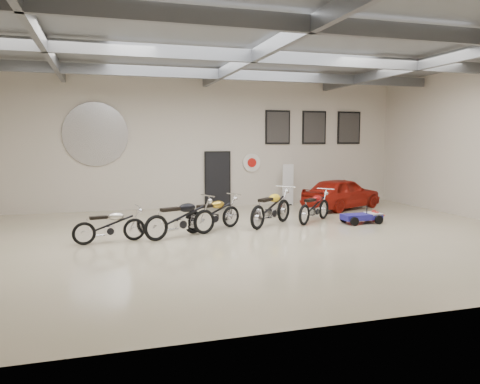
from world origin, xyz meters
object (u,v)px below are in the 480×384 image
object	(u,v)px
banner_stand	(288,184)
motorcycle_yellow	(271,207)
motorcycle_black	(181,217)
go_kart	(365,214)
motorcycle_gold	(213,213)
vintage_car	(342,193)
motorcycle_red	(314,206)
motorcycle_silver	(110,225)

from	to	relation	value
banner_stand	motorcycle_yellow	world-z (taller)	banner_stand
motorcycle_black	go_kart	size ratio (longest dim) A/B	1.38
motorcycle_gold	motorcycle_yellow	world-z (taller)	motorcycle_yellow
banner_stand	motorcycle_yellow	size ratio (longest dim) A/B	0.77
banner_stand	vintage_car	distance (m)	2.19
motorcycle_gold	motorcycle_red	bearing A→B (deg)	-19.38
banner_stand	motorcycle_gold	bearing A→B (deg)	-138.41
go_kart	vintage_car	bearing A→B (deg)	73.27
motorcycle_black	motorcycle_gold	world-z (taller)	motorcycle_black
go_kart	motorcycle_gold	bearing A→B (deg)	175.60
motorcycle_red	go_kart	distance (m)	1.59
motorcycle_yellow	motorcycle_red	world-z (taller)	motorcycle_yellow
banner_stand	motorcycle_black	xyz separation A→B (m)	(-5.12, -4.95, -0.30)
motorcycle_gold	motorcycle_black	bearing A→B (deg)	-171.65
motorcycle_black	motorcycle_yellow	size ratio (longest dim) A/B	0.95
motorcycle_silver	motorcycle_black	xyz separation A→B (m)	(1.85, 0.12, 0.09)
banner_stand	motorcycle_yellow	xyz separation A→B (m)	(-2.20, -4.01, -0.28)
banner_stand	go_kart	xyz separation A→B (m)	(0.77, -4.46, -0.58)
motorcycle_silver	vintage_car	size ratio (longest dim) A/B	0.52
motorcycle_yellow	vintage_car	bearing A→B (deg)	-5.85
motorcycle_yellow	go_kart	size ratio (longest dim) A/B	1.45
banner_stand	motorcycle_gold	size ratio (longest dim) A/B	0.87
motorcycle_silver	motorcycle_yellow	distance (m)	4.89
motorcycle_yellow	motorcycle_silver	bearing A→B (deg)	153.05
motorcycle_black	motorcycle_yellow	world-z (taller)	motorcycle_yellow
go_kart	motorcycle_yellow	bearing A→B (deg)	169.76
motorcycle_black	banner_stand	bearing A→B (deg)	22.68
banner_stand	motorcycle_red	bearing A→B (deg)	-104.34
vintage_car	motorcycle_silver	bearing A→B (deg)	88.81
motorcycle_black	go_kart	world-z (taller)	motorcycle_black
go_kart	motorcycle_silver	bearing A→B (deg)	-177.14
motorcycle_black	vintage_car	bearing A→B (deg)	5.91
motorcycle_silver	motorcycle_gold	distance (m)	3.02
motorcycle_silver	vintage_car	distance (m)	9.26
motorcycle_black	motorcycle_yellow	xyz separation A→B (m)	(2.92, 0.94, 0.03)
motorcycle_gold	vintage_car	xyz separation A→B (m)	(5.65, 2.72, 0.08)
motorcycle_red	vintage_car	bearing A→B (deg)	7.73
banner_stand	motorcycle_gold	world-z (taller)	banner_stand
motorcycle_black	motorcycle_yellow	bearing A→B (deg)	-3.53
motorcycle_black	motorcycle_red	world-z (taller)	motorcycle_black
motorcycle_red	go_kart	xyz separation A→B (m)	(1.44, -0.64, -0.23)
motorcycle_gold	vintage_car	world-z (taller)	vintage_car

